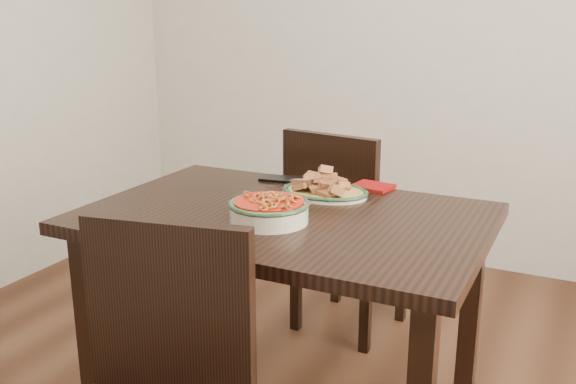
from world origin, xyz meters
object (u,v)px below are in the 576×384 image
at_px(chair_far, 342,223).
at_px(noodle_bowl, 269,208).
at_px(smartphone, 282,179).
at_px(fish_plate, 325,183).
at_px(dining_table, 285,242).

bearing_deg(chair_far, noodle_bowl, 104.21).
height_order(noodle_bowl, smartphone, noodle_bowl).
bearing_deg(fish_plate, noodle_bowl, -96.57).
bearing_deg(chair_far, dining_table, 105.08).
bearing_deg(dining_table, smartphone, 118.23).
relative_size(dining_table, noodle_bowl, 5.05).
xyz_separation_m(dining_table, noodle_bowl, (-0.00, -0.11, 0.14)).
bearing_deg(fish_plate, chair_far, 103.63).
xyz_separation_m(dining_table, chair_far, (-0.07, 0.68, -0.15)).
bearing_deg(dining_table, fish_plate, 80.66).
distance_m(fish_plate, noodle_bowl, 0.34).
bearing_deg(fish_plate, smartphone, 152.77).
bearing_deg(chair_far, smartphone, 80.91).
xyz_separation_m(chair_far, smartphone, (-0.11, -0.34, 0.26)).
relative_size(chair_far, fish_plate, 3.07).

